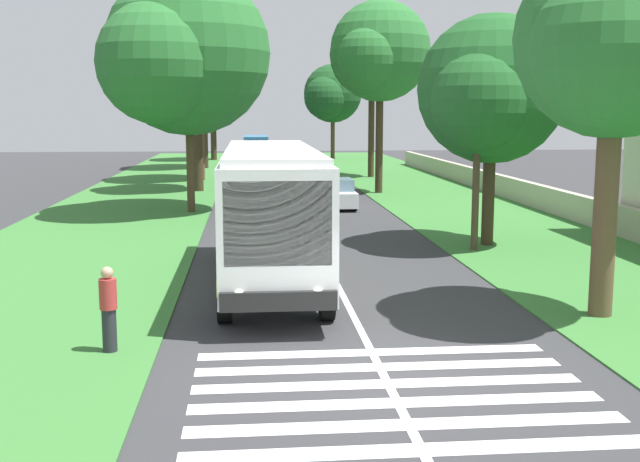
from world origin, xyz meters
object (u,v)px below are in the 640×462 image
at_px(trailing_minibus_0, 256,147).
at_px(roadside_tree_right_1, 378,54).
at_px(coach_bus, 270,206).
at_px(pedestrian, 109,308).
at_px(trailing_car_1, 322,184).
at_px(roadside_tree_left_1, 200,67).
at_px(roadside_tree_right_4, 370,57).
at_px(roadside_tree_right_2, 331,95).
at_px(utility_pole, 477,137).
at_px(roadside_tree_left_0, 197,60).
at_px(trailing_car_2, 314,173).
at_px(trailing_car_3, 307,165).
at_px(trailing_car_0, 335,194).
at_px(roadside_tree_right_0, 488,93).
at_px(roadside_tree_left_4, 210,83).
at_px(roadside_tree_right_3, 610,45).
at_px(roadside_tree_left_3, 183,58).
at_px(roadside_tree_left_2, 194,53).

relative_size(trailing_minibus_0, roadside_tree_right_1, 0.55).
distance_m(coach_bus, pedestrian, 6.99).
height_order(trailing_car_1, roadside_tree_left_1, roadside_tree_left_1).
relative_size(coach_bus, trailing_car_1, 2.60).
bearing_deg(trailing_car_1, roadside_tree_right_4, -20.59).
bearing_deg(roadside_tree_right_2, pedestrian, 170.13).
bearing_deg(trailing_car_1, utility_pole, -169.12).
bearing_deg(roadside_tree_right_1, roadside_tree_left_0, 48.39).
bearing_deg(roadside_tree_left_1, trailing_car_2, -149.24).
bearing_deg(roadside_tree_left_0, roadside_tree_left_1, 2.25).
height_order(trailing_car_2, trailing_car_3, same).
bearing_deg(trailing_car_0, trailing_car_2, -0.26).
xyz_separation_m(trailing_car_2, roadside_tree_right_2, (25.64, -3.80, 5.58)).
bearing_deg(trailing_car_1, roadside_tree_left_0, 36.14).
bearing_deg(trailing_car_2, roadside_tree_right_4, -48.18).
bearing_deg(roadside_tree_right_1, trailing_minibus_0, 14.85).
height_order(trailing_car_1, roadside_tree_right_0, roadside_tree_right_0).
distance_m(coach_bus, roadside_tree_left_1, 44.80).
relative_size(roadside_tree_left_4, roadside_tree_right_1, 0.96).
bearing_deg(utility_pole, trailing_car_3, 5.52).
bearing_deg(roadside_tree_left_1, trailing_car_3, -127.09).
relative_size(trailing_car_0, pedestrian, 2.54).
bearing_deg(trailing_car_3, roadside_tree_right_0, -173.23).
bearing_deg(trailing_car_3, roadside_tree_right_3, -175.22).
distance_m(trailing_car_2, roadside_tree_left_3, 17.77).
bearing_deg(roadside_tree_right_4, roadside_tree_right_2, 1.23).
bearing_deg(roadside_tree_right_1, roadside_tree_left_4, 18.98).
xyz_separation_m(roadside_tree_left_4, roadside_tree_right_2, (1.21, -11.65, -1.09)).
bearing_deg(pedestrian, roadside_tree_right_4, -15.63).
bearing_deg(roadside_tree_left_2, trailing_car_1, -112.91).
xyz_separation_m(roadside_tree_right_1, roadside_tree_right_3, (-27.64, -0.59, -1.78)).
xyz_separation_m(trailing_car_1, roadside_tree_right_3, (-26.86, -3.78, 5.45)).
relative_size(roadside_tree_left_0, roadside_tree_left_3, 1.03).
xyz_separation_m(trailing_car_0, roadside_tree_left_1, (27.28, 8.06, 7.57)).
height_order(trailing_car_0, roadside_tree_left_0, roadside_tree_left_0).
relative_size(roadside_tree_left_2, utility_pole, 1.51).
distance_m(roadside_tree_left_3, roadside_tree_right_2, 42.03).
bearing_deg(roadside_tree_right_1, roadside_tree_right_2, -1.34).
distance_m(trailing_car_0, roadside_tree_right_3, 22.20).
relative_size(roadside_tree_left_0, roadside_tree_right_2, 1.23).
bearing_deg(pedestrian, trailing_car_3, -9.17).
distance_m(trailing_car_3, utility_pole, 33.83).
distance_m(trailing_minibus_0, utility_pole, 44.73).
bearing_deg(trailing_car_2, roadside_tree_right_3, -174.07).
bearing_deg(roadside_tree_left_0, roadside_tree_left_3, -178.47).
bearing_deg(roadside_tree_left_1, roadside_tree_left_4, -1.42).
bearing_deg(roadside_tree_right_3, trailing_minibus_0, 7.84).
relative_size(roadside_tree_left_1, roadside_tree_right_3, 1.38).
xyz_separation_m(trailing_car_3, roadside_tree_left_2, (-12.38, 7.42, 7.37)).
bearing_deg(roadside_tree_right_2, roadside_tree_left_2, 159.98).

